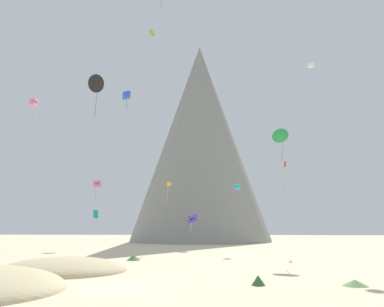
% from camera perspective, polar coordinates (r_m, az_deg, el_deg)
% --- Properties ---
extents(ground_plane, '(400.00, 400.00, 0.00)m').
position_cam_1_polar(ground_plane, '(28.80, -11.88, -19.92)').
color(ground_plane, beige).
extents(dune_foreground_left, '(17.56, 17.60, 2.77)m').
position_cam_1_polar(dune_foreground_left, '(40.88, -19.45, -16.97)').
color(dune_foreground_left, '#C6B284').
rests_on(dune_foreground_left, ground_plane).
extents(bush_far_right, '(2.43, 2.43, 0.47)m').
position_cam_1_polar(bush_far_right, '(31.73, 24.12, -17.97)').
color(bush_far_right, '#668C4C').
rests_on(bush_far_right, ground_plane).
extents(bush_ridge_crest, '(1.16, 1.16, 0.76)m').
position_cam_1_polar(bush_ridge_crest, '(29.94, 10.31, -18.91)').
color(bush_ridge_crest, '#386633').
rests_on(bush_ridge_crest, ground_plane).
extents(bush_far_left, '(2.06, 2.06, 0.63)m').
position_cam_1_polar(bush_far_left, '(33.61, -24.51, -17.39)').
color(bush_far_left, '#477238').
rests_on(bush_far_left, ground_plane).
extents(bush_low_patch, '(2.20, 2.20, 0.77)m').
position_cam_1_polar(bush_low_patch, '(51.74, -9.12, -15.75)').
color(bush_low_patch, '#568442').
rests_on(bush_low_patch, ground_plane).
extents(rock_massif, '(60.45, 60.45, 67.15)m').
position_cam_1_polar(rock_massif, '(122.74, 1.35, 1.14)').
color(rock_massif, gray).
rests_on(rock_massif, ground_plane).
extents(kite_gold_low, '(0.84, 0.46, 3.83)m').
position_cam_1_polar(kite_gold_low, '(68.60, -3.70, -5.30)').
color(kite_gold_low, gold).
extents(kite_cyan_low, '(1.13, 1.11, 0.95)m').
position_cam_1_polar(kite_cyan_low, '(66.43, 7.07, -5.18)').
color(kite_cyan_low, '#33BCDB').
extents(kite_teal_low, '(0.80, 1.13, 1.52)m').
position_cam_1_polar(kite_teal_low, '(66.93, -14.81, -9.15)').
color(kite_teal_low, teal).
extents(kite_green_mid, '(2.80, 1.91, 5.40)m').
position_cam_1_polar(kite_green_mid, '(58.45, 13.60, 2.81)').
color(kite_green_mid, green).
extents(kite_white_high, '(1.23, 1.21, 0.93)m').
position_cam_1_polar(kite_white_high, '(72.72, 18.12, 13.02)').
color(kite_white_high, white).
extents(kite_indigo_low, '(1.97, 1.95, 3.33)m').
position_cam_1_polar(kite_indigo_low, '(74.62, 0.07, -10.13)').
color(kite_indigo_low, '#5138B2').
extents(kite_red_mid, '(0.57, 0.73, 5.27)m').
position_cam_1_polar(kite_red_mid, '(68.19, 14.38, -2.54)').
color(kite_red_mid, red).
extents(kite_lime_high, '(1.50, 1.71, 1.63)m').
position_cam_1_polar(kite_lime_high, '(74.52, -6.39, 18.15)').
color(kite_lime_high, '#8CD133').
extents(kite_black_mid, '(2.69, 1.53, 6.21)m').
position_cam_1_polar(kite_black_mid, '(53.39, -14.73, 10.48)').
color(kite_black_mid, black).
extents(kite_pink_mid, '(1.29, 1.22, 3.09)m').
position_cam_1_polar(kite_pink_mid, '(67.70, -23.52, 7.34)').
color(kite_pink_mid, pink).
extents(kite_rainbow_low, '(1.91, 1.90, 5.33)m').
position_cam_1_polar(kite_rainbow_low, '(83.10, -14.65, -4.62)').
color(kite_rainbow_low, '#E5668C').
extents(kite_blue_high, '(1.91, 1.86, 3.79)m').
position_cam_1_polar(kite_blue_high, '(73.37, -10.22, 8.95)').
color(kite_blue_high, blue).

